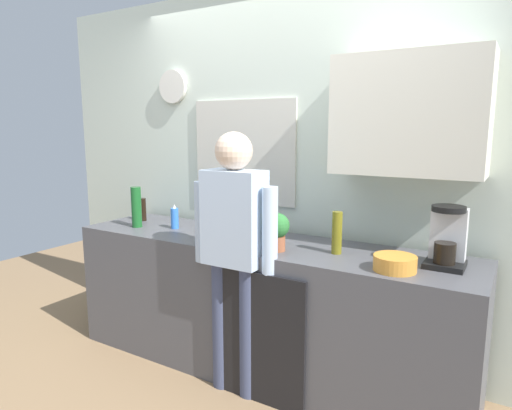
% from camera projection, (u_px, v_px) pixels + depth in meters
% --- Properties ---
extents(ground_plane, '(8.00, 8.00, 0.00)m').
position_uv_depth(ground_plane, '(236.00, 389.00, 2.82)').
color(ground_plane, '#8C6D4C').
extents(kitchen_counter, '(2.71, 0.64, 0.89)m').
position_uv_depth(kitchen_counter, '(260.00, 306.00, 3.00)').
color(kitchen_counter, '#4C4C51').
rests_on(kitchen_counter, ground_plane).
extents(dishwasher_panel, '(0.56, 0.02, 0.80)m').
position_uv_depth(dishwasher_panel, '(262.00, 340.00, 2.62)').
color(dishwasher_panel, black).
rests_on(dishwasher_panel, ground_plane).
extents(back_wall_assembly, '(4.31, 0.42, 2.60)m').
position_uv_depth(back_wall_assembly, '(303.00, 166.00, 3.12)').
color(back_wall_assembly, silver).
rests_on(back_wall_assembly, ground_plane).
extents(coffee_maker, '(0.20, 0.20, 0.33)m').
position_uv_depth(coffee_maker, '(447.00, 239.00, 2.38)').
color(coffee_maker, black).
rests_on(coffee_maker, kitchen_counter).
extents(bottle_green_wine, '(0.07, 0.07, 0.30)m').
position_uv_depth(bottle_green_wine, '(136.00, 207.00, 3.31)').
color(bottle_green_wine, '#195923').
rests_on(bottle_green_wine, kitchen_counter).
extents(bottle_dark_sauce, '(0.06, 0.06, 0.18)m').
position_uv_depth(bottle_dark_sauce, '(143.00, 209.00, 3.55)').
color(bottle_dark_sauce, black).
rests_on(bottle_dark_sauce, kitchen_counter).
extents(bottle_olive_oil, '(0.06, 0.06, 0.25)m').
position_uv_depth(bottle_olive_oil, '(337.00, 233.00, 2.62)').
color(bottle_olive_oil, olive).
rests_on(bottle_olive_oil, kitchen_counter).
extents(cup_white_mug, '(0.08, 0.08, 0.09)m').
position_uv_depth(cup_white_mug, '(223.00, 232.00, 2.96)').
color(cup_white_mug, white).
rests_on(cup_white_mug, kitchen_counter).
extents(cup_yellow_cup, '(0.07, 0.07, 0.08)m').
position_uv_depth(cup_yellow_cup, '(209.00, 225.00, 3.19)').
color(cup_yellow_cup, yellow).
rests_on(cup_yellow_cup, kitchen_counter).
extents(cup_blue_mug, '(0.08, 0.08, 0.10)m').
position_uv_depth(cup_blue_mug, '(259.00, 230.00, 3.01)').
color(cup_blue_mug, '#3351B2').
rests_on(cup_blue_mug, kitchen_counter).
extents(mixing_bowl, '(0.22, 0.22, 0.08)m').
position_uv_depth(mixing_bowl, '(395.00, 263.00, 2.31)').
color(mixing_bowl, orange).
rests_on(mixing_bowl, kitchen_counter).
extents(potted_plant, '(0.15, 0.15, 0.23)m').
position_uv_depth(potted_plant, '(277.00, 229.00, 2.67)').
color(potted_plant, '#9E5638').
rests_on(potted_plant, kitchen_counter).
extents(dish_soap, '(0.06, 0.06, 0.18)m').
position_uv_depth(dish_soap, '(175.00, 218.00, 3.28)').
color(dish_soap, blue).
rests_on(dish_soap, kitchen_counter).
extents(person_at_sink, '(0.57, 0.22, 1.60)m').
position_uv_depth(person_at_sink, '(234.00, 243.00, 2.66)').
color(person_at_sink, '#3F4766').
rests_on(person_at_sink, ground_plane).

